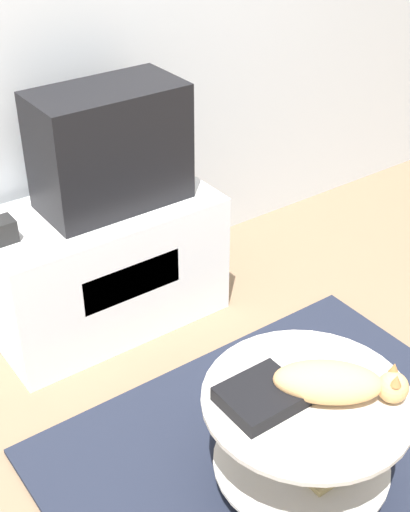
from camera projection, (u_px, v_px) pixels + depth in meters
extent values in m
plane|color=#7F664C|center=(296.00, 467.00, 2.61)|extent=(12.00, 12.00, 0.00)
cube|color=silver|center=(69.00, 17.00, 2.97)|extent=(8.00, 0.05, 2.60)
cube|color=#1E2333|center=(296.00, 465.00, 2.61)|extent=(1.69, 1.37, 0.02)
cube|color=white|center=(103.00, 265.00, 3.21)|extent=(1.03, 0.54, 0.59)
cube|color=silver|center=(132.00, 281.00, 3.00)|extent=(0.46, 0.01, 0.16)
cube|color=black|center=(110.00, 147.00, 2.96)|extent=(0.63, 0.34, 0.51)
cube|color=black|center=(130.00, 158.00, 2.84)|extent=(0.54, 0.01, 0.40)
cube|color=black|center=(3.00, 230.00, 2.80)|extent=(0.09, 0.09, 0.09)
cylinder|color=#B2B2B7|center=(299.00, 481.00, 2.53)|extent=(0.29, 0.29, 0.01)
cylinder|color=#B7B7BC|center=(303.00, 443.00, 2.42)|extent=(0.04, 0.04, 0.40)
cylinder|color=beige|center=(301.00, 461.00, 2.47)|extent=(0.61, 0.61, 0.01)
cylinder|color=beige|center=(308.00, 399.00, 2.31)|extent=(0.69, 0.69, 0.02)
cube|color=tan|center=(322.00, 469.00, 2.42)|extent=(0.16, 0.15, 0.02)
cube|color=#1E664C|center=(283.00, 447.00, 2.51)|extent=(0.15, 0.15, 0.01)
cube|color=black|center=(261.00, 396.00, 2.27)|extent=(0.25, 0.21, 0.05)
ellipsoid|color=tan|center=(329.00, 381.00, 2.28)|extent=(0.38, 0.36, 0.12)
sphere|color=tan|center=(393.00, 387.00, 2.27)|extent=(0.10, 0.10, 0.10)
cone|color=#B2703D|center=(394.00, 368.00, 2.26)|extent=(0.04, 0.04, 0.04)
cone|color=#B2703D|center=(397.00, 380.00, 2.22)|extent=(0.04, 0.04, 0.04)
ellipsoid|color=#B2703D|center=(257.00, 385.00, 2.31)|extent=(0.14, 0.13, 0.04)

